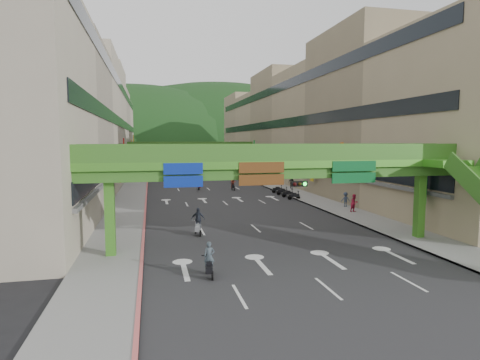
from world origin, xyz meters
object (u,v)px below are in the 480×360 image
at_px(car_silver, 158,173).
at_px(car_yellow, 185,169).
at_px(pedestrian_red, 354,205).
at_px(overpass_near, 295,172).
at_px(scooter_rider_mid, 233,183).
at_px(scooter_rider_near, 209,261).

height_order(car_silver, car_yellow, car_yellow).
height_order(car_yellow, pedestrian_red, pedestrian_red).
height_order(overpass_near, car_silver, overpass_near).
bearing_deg(scooter_rider_mid, car_yellow, 95.60).
distance_m(scooter_rider_near, scooter_rider_mid, 37.79).
bearing_deg(car_silver, car_yellow, 67.45).
relative_size(overpass_near, scooter_rider_mid, 14.04).
distance_m(overpass_near, scooter_rider_near, 8.89).
height_order(scooter_rider_mid, car_silver, scooter_rider_mid).
relative_size(car_silver, pedestrian_red, 2.10).
height_order(car_silver, pedestrian_red, pedestrian_red).
relative_size(scooter_rider_near, car_yellow, 0.51).
relative_size(scooter_rider_mid, car_silver, 0.53).
xyz_separation_m(car_silver, pedestrian_red, (18.51, -48.70, 0.28)).
bearing_deg(car_yellow, scooter_rider_mid, -88.50).
bearing_deg(pedestrian_red, scooter_rider_near, -154.97).
distance_m(overpass_near, scooter_rider_mid, 32.72).
xyz_separation_m(scooter_rider_mid, pedestrian_red, (8.14, -21.10, -0.13)).
bearing_deg(scooter_rider_mid, pedestrian_red, -68.91).
distance_m(scooter_rider_mid, pedestrian_red, 22.62).
xyz_separation_m(car_yellow, pedestrian_red, (11.88, -59.26, 0.25)).
relative_size(scooter_rider_mid, car_yellow, 0.53).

